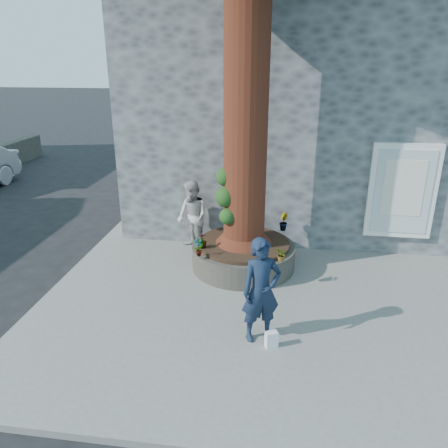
# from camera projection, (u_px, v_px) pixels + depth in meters

# --- Properties ---
(ground) EXTENTS (120.00, 120.00, 0.00)m
(ground) POSITION_uv_depth(u_px,v_px,m) (190.00, 316.00, 8.22)
(ground) COLOR black
(ground) RESTS_ON ground
(pavement) EXTENTS (9.00, 8.00, 0.12)m
(pavement) POSITION_uv_depth(u_px,v_px,m) (272.00, 293.00, 8.92)
(pavement) COLOR slate
(pavement) RESTS_ON ground
(yellow_line) EXTENTS (0.10, 30.00, 0.01)m
(yellow_line) POSITION_uv_depth(u_px,v_px,m) (63.00, 280.00, 9.54)
(yellow_line) COLOR yellow
(yellow_line) RESTS_ON ground
(stone_shop) EXTENTS (10.30, 8.30, 6.30)m
(stone_shop) POSITION_uv_depth(u_px,v_px,m) (317.00, 106.00, 13.40)
(stone_shop) COLOR #45474A
(stone_shop) RESTS_ON ground
(planter) EXTENTS (2.30, 2.30, 0.60)m
(planter) POSITION_uv_depth(u_px,v_px,m) (243.00, 255.00, 9.81)
(planter) COLOR black
(planter) RESTS_ON pavement
(man) EXTENTS (0.78, 0.66, 1.81)m
(man) POSITION_uv_depth(u_px,v_px,m) (261.00, 291.00, 7.08)
(man) COLOR #132036
(man) RESTS_ON pavement
(woman) EXTENTS (1.05, 1.06, 1.73)m
(woman) POSITION_uv_depth(u_px,v_px,m) (192.00, 217.00, 10.45)
(woman) COLOR #B1AFA9
(woman) RESTS_ON pavement
(shopping_bag) EXTENTS (0.23, 0.19, 0.28)m
(shopping_bag) POSITION_uv_depth(u_px,v_px,m) (271.00, 340.00, 7.12)
(shopping_bag) COLOR white
(shopping_bag) RESTS_ON pavement
(plant_a) EXTENTS (0.25, 0.25, 0.39)m
(plant_a) POSITION_uv_depth(u_px,v_px,m) (198.00, 247.00, 8.95)
(plant_a) COLOR gray
(plant_a) RESTS_ON planter
(plant_b) EXTENTS (0.28, 0.28, 0.42)m
(plant_b) POSITION_uv_depth(u_px,v_px,m) (283.00, 222.00, 10.30)
(plant_b) COLOR gray
(plant_b) RESTS_ON planter
(plant_c) EXTENTS (0.25, 0.25, 0.33)m
(plant_c) POSITION_uv_depth(u_px,v_px,m) (202.00, 241.00, 9.36)
(plant_c) COLOR gray
(plant_c) RESTS_ON planter
(plant_d) EXTENTS (0.27, 0.29, 0.27)m
(plant_d) POSITION_uv_depth(u_px,v_px,m) (282.00, 255.00, 8.75)
(plant_d) COLOR gray
(plant_d) RESTS_ON planter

